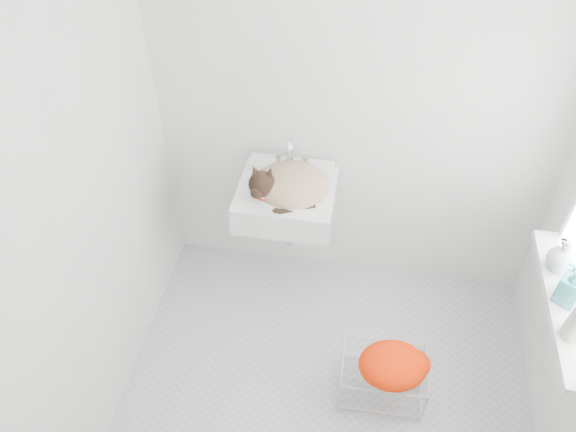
% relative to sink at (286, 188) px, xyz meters
% --- Properties ---
extents(floor, '(2.20, 2.00, 0.02)m').
position_rel_sink_xyz_m(floor, '(0.34, -0.74, -0.85)').
color(floor, '#BABBBB').
rests_on(floor, ground).
extents(back_wall, '(2.20, 0.02, 2.50)m').
position_rel_sink_xyz_m(back_wall, '(0.34, 0.26, 0.40)').
color(back_wall, white).
rests_on(back_wall, ground).
extents(left_wall, '(0.02, 2.00, 2.50)m').
position_rel_sink_xyz_m(left_wall, '(-0.76, -0.74, 0.40)').
color(left_wall, white).
rests_on(left_wall, ground).
extents(windowsill, '(0.16, 0.88, 0.04)m').
position_rel_sink_xyz_m(windowsill, '(1.35, -0.54, -0.02)').
color(windowsill, white).
rests_on(windowsill, right_wall).
extents(sink, '(0.52, 0.46, 0.21)m').
position_rel_sink_xyz_m(sink, '(0.00, 0.00, 0.00)').
color(sink, white).
rests_on(sink, back_wall).
extents(faucet, '(0.19, 0.13, 0.19)m').
position_rel_sink_xyz_m(faucet, '(0.00, 0.18, 0.14)').
color(faucet, silver).
rests_on(faucet, sink).
extents(cat, '(0.45, 0.39, 0.26)m').
position_rel_sink_xyz_m(cat, '(0.01, -0.02, 0.04)').
color(cat, tan).
rests_on(cat, sink).
extents(wire_rack, '(0.44, 0.32, 0.26)m').
position_rel_sink_xyz_m(wire_rack, '(0.62, -0.61, -0.70)').
color(wire_rack, silver).
rests_on(wire_rack, floor).
extents(towel, '(0.39, 0.31, 0.14)m').
position_rel_sink_xyz_m(towel, '(0.66, -0.66, -0.56)').
color(towel, '#D14100').
rests_on(towel, wire_rack).
extents(bottle_a, '(0.11, 0.11, 0.24)m').
position_rel_sink_xyz_m(bottle_a, '(1.34, -0.72, 0.00)').
color(bottle_a, beige).
rests_on(bottle_a, windowsill).
extents(bottle_b, '(0.13, 0.13, 0.21)m').
position_rel_sink_xyz_m(bottle_b, '(1.34, -0.53, 0.00)').
color(bottle_b, teal).
rests_on(bottle_b, windowsill).
extents(bottle_c, '(0.17, 0.17, 0.17)m').
position_rel_sink_xyz_m(bottle_c, '(1.34, -0.34, 0.00)').
color(bottle_c, silver).
rests_on(bottle_c, windowsill).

